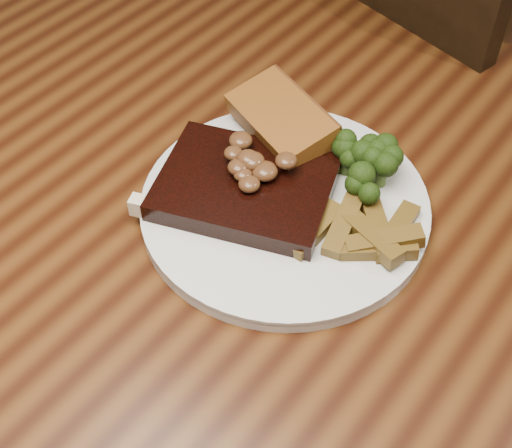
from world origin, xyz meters
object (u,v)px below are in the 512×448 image
at_px(garlic_bread, 281,134).
at_px(potato_wedges, 353,233).
at_px(chair_far, 398,90).
at_px(plate, 285,207).
at_px(dining_table, 254,281).
at_px(steak, 245,188).

height_order(garlic_bread, potato_wedges, garlic_bread).
xyz_separation_m(chair_far, plate, (0.13, -0.52, 0.24)).
relative_size(dining_table, potato_wedges, 16.87).
height_order(chair_far, steak, chair_far).
relative_size(steak, potato_wedges, 1.81).
height_order(dining_table, potato_wedges, potato_wedges).
height_order(chair_far, garlic_bread, chair_far).
bearing_deg(chair_far, garlic_bread, 111.88).
relative_size(plate, potato_wedges, 3.10).
bearing_deg(steak, chair_far, 79.41).
xyz_separation_m(chair_far, potato_wedges, (0.21, -0.52, 0.26)).
bearing_deg(plate, chair_far, 103.92).
height_order(dining_table, steak, steak).
distance_m(plate, potato_wedges, 0.08).
relative_size(plate, garlic_bread, 2.41).
distance_m(dining_table, garlic_bread, 0.17).
xyz_separation_m(dining_table, potato_wedges, (0.09, 0.04, 0.12)).
bearing_deg(garlic_bread, steak, -57.43).
bearing_deg(chair_far, potato_wedges, 124.87).
bearing_deg(garlic_bread, dining_table, -47.28).
bearing_deg(garlic_bread, plate, -30.95).
relative_size(dining_table, garlic_bread, 13.09).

